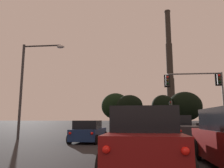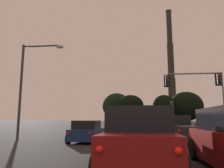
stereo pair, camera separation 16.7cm
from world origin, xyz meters
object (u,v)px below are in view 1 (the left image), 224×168
(pickup_truck_right_lane_front, at_px, (181,130))
(traffic_light_far_right, at_px, (171,109))
(hatchback_left_lane_front, at_px, (89,132))
(smokestack, at_px, (170,77))
(traffic_light_overhead_right, at_px, (203,87))
(suv_center_lane_second, at_px, (144,139))
(suv_center_lane_front, at_px, (139,129))
(street_lamp, at_px, (29,78))

(pickup_truck_right_lane_front, distance_m, traffic_light_far_right, 35.38)
(hatchback_left_lane_front, xyz_separation_m, smokestack, (22.96, 104.84, 24.11))
(hatchback_left_lane_front, distance_m, traffic_light_overhead_right, 12.19)
(pickup_truck_right_lane_front, bearing_deg, smokestack, 78.27)
(suv_center_lane_second, height_order, smokestack, smokestack)
(suv_center_lane_front, bearing_deg, hatchback_left_lane_front, 169.02)
(suv_center_lane_second, distance_m, pickup_truck_right_lane_front, 9.57)
(hatchback_left_lane_front, height_order, smokestack, smokestack)
(pickup_truck_right_lane_front, bearing_deg, traffic_light_overhead_right, 55.33)
(suv_center_lane_front, relative_size, street_lamp, 0.66)
(traffic_light_overhead_right, relative_size, traffic_light_far_right, 1.03)
(pickup_truck_right_lane_front, height_order, street_lamp, street_lamp)
(hatchback_left_lane_front, bearing_deg, traffic_light_far_right, 74.52)
(suv_center_lane_second, xyz_separation_m, street_lamp, (-8.56, 9.26, 3.83))
(suv_center_lane_second, relative_size, traffic_light_overhead_right, 0.83)
(street_lamp, bearing_deg, traffic_light_far_right, 64.37)
(traffic_light_far_right, bearing_deg, smokestack, 80.57)
(pickup_truck_right_lane_front, bearing_deg, traffic_light_far_right, 79.00)
(pickup_truck_right_lane_front, distance_m, hatchback_left_lane_front, 6.49)
(street_lamp, bearing_deg, suv_center_lane_second, -47.24)
(suv_center_lane_front, height_order, traffic_light_far_right, traffic_light_far_right)
(hatchback_left_lane_front, distance_m, suv_center_lane_front, 3.52)
(pickup_truck_right_lane_front, bearing_deg, suv_center_lane_front, -150.70)
(suv_center_lane_second, relative_size, traffic_light_far_right, 0.86)
(traffic_light_overhead_right, bearing_deg, hatchback_left_lane_front, -146.90)
(traffic_light_overhead_right, height_order, street_lamp, street_lamp)
(suv_center_lane_front, bearing_deg, traffic_light_far_right, 79.56)
(pickup_truck_right_lane_front, relative_size, smokestack, 0.09)
(traffic_light_overhead_right, distance_m, street_lamp, 15.66)
(traffic_light_far_right, bearing_deg, street_lamp, -115.63)
(suv_center_lane_second, height_order, traffic_light_overhead_right, traffic_light_overhead_right)
(suv_center_lane_second, xyz_separation_m, suv_center_lane_front, (-0.00, 7.24, 0.00))
(suv_center_lane_front, distance_m, smokestack, 110.04)
(traffic_light_overhead_right, height_order, traffic_light_far_right, traffic_light_overhead_right)
(suv_center_lane_second, bearing_deg, traffic_light_far_right, 81.78)
(pickup_truck_right_lane_front, xyz_separation_m, smokestack, (16.56, 103.77, 23.98))
(street_lamp, height_order, smokestack, smokestack)
(pickup_truck_right_lane_front, distance_m, smokestack, 107.78)
(hatchback_left_lane_front, relative_size, suv_center_lane_front, 0.84)
(hatchback_left_lane_front, bearing_deg, suv_center_lane_front, -10.69)
(suv_center_lane_second, distance_m, traffic_light_overhead_right, 16.07)
(suv_center_lane_second, height_order, traffic_light_far_right, traffic_light_far_right)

